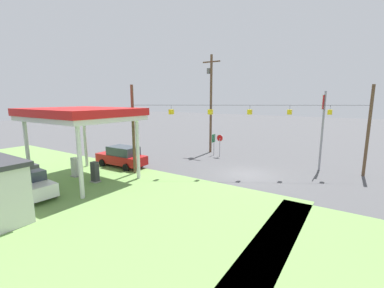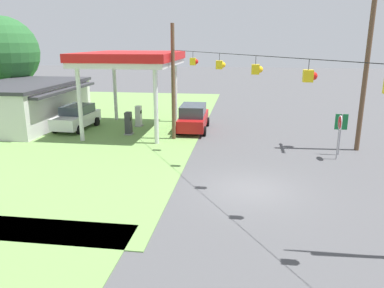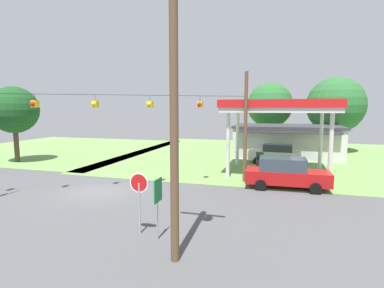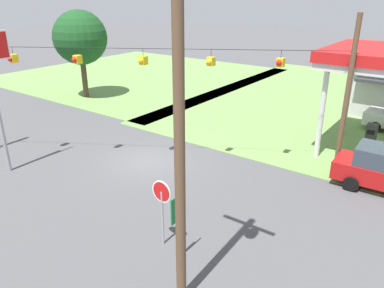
{
  "view_description": "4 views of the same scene",
  "coord_description": "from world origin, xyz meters",
  "px_view_note": "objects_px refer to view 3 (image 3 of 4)",
  "views": [
    {
      "loc": [
        -7.6,
        20.13,
        6.34
      ],
      "look_at": [
        5.2,
        0.65,
        2.23
      ],
      "focal_mm": 24.0,
      "sensor_mm": 36.0,
      "label": 1
    },
    {
      "loc": [
        -15.77,
        0.43,
        6.43
      ],
      "look_at": [
        1.7,
        2.86,
        1.54
      ],
      "focal_mm": 35.0,
      "sensor_mm": 36.0,
      "label": 2
    },
    {
      "loc": [
        10.43,
        -15.39,
        5.04
      ],
      "look_at": [
        4.79,
        3.86,
        2.65
      ],
      "focal_mm": 28.0,
      "sensor_mm": 36.0,
      "label": 3
    },
    {
      "loc": [
        12.45,
        -13.09,
        8.29
      ],
      "look_at": [
        2.74,
        0.17,
        1.6
      ],
      "focal_mm": 35.0,
      "sensor_mm": 36.0,
      "label": 4
    }
  ],
  "objects_px": {
    "gas_station_store": "(286,141)",
    "tree_far_back": "(336,105)",
    "route_sign": "(158,196)",
    "gas_station_canopy": "(279,107)",
    "tree_behind_station": "(270,105)",
    "fuel_pump_far": "(294,165)",
    "tree_west_verge": "(14,110)",
    "car_at_pumps_rear": "(275,154)",
    "stop_sign_roadside": "(139,190)",
    "fuel_pump_near": "(260,163)",
    "utility_pole_main": "(175,68)",
    "car_at_pumps_front": "(286,173)"
  },
  "relations": [
    {
      "from": "fuel_pump_far",
      "to": "stop_sign_roadside",
      "type": "distance_m",
      "value": 14.75
    },
    {
      "from": "utility_pole_main",
      "to": "tree_west_verge",
      "type": "bearing_deg",
      "value": 147.3
    },
    {
      "from": "car_at_pumps_front",
      "to": "gas_station_store",
      "type": "bearing_deg",
      "value": 87.25
    },
    {
      "from": "gas_station_store",
      "to": "car_at_pumps_front",
      "type": "height_order",
      "value": "gas_station_store"
    },
    {
      "from": "fuel_pump_near",
      "to": "stop_sign_roadside",
      "type": "distance_m",
      "value": 13.81
    },
    {
      "from": "stop_sign_roadside",
      "to": "utility_pole_main",
      "type": "relative_size",
      "value": 0.22
    },
    {
      "from": "gas_station_canopy",
      "to": "tree_behind_station",
      "type": "relative_size",
      "value": 0.99
    },
    {
      "from": "car_at_pumps_rear",
      "to": "tree_behind_station",
      "type": "height_order",
      "value": "tree_behind_station"
    },
    {
      "from": "gas_station_canopy",
      "to": "tree_west_verge",
      "type": "bearing_deg",
      "value": -175.66
    },
    {
      "from": "route_sign",
      "to": "tree_far_back",
      "type": "relative_size",
      "value": 0.28
    },
    {
      "from": "stop_sign_roadside",
      "to": "tree_far_back",
      "type": "distance_m",
      "value": 29.67
    },
    {
      "from": "fuel_pump_far",
      "to": "tree_far_back",
      "type": "height_order",
      "value": "tree_far_back"
    },
    {
      "from": "gas_station_store",
      "to": "tree_behind_station",
      "type": "height_order",
      "value": "tree_behind_station"
    },
    {
      "from": "gas_station_canopy",
      "to": "fuel_pump_near",
      "type": "bearing_deg",
      "value": -179.93
    },
    {
      "from": "gas_station_store",
      "to": "tree_behind_station",
      "type": "distance_m",
      "value": 8.0
    },
    {
      "from": "gas_station_store",
      "to": "tree_far_back",
      "type": "distance_m",
      "value": 8.19
    },
    {
      "from": "car_at_pumps_rear",
      "to": "gas_station_store",
      "type": "bearing_deg",
      "value": -99.74
    },
    {
      "from": "fuel_pump_near",
      "to": "tree_west_verge",
      "type": "distance_m",
      "value": 22.58
    },
    {
      "from": "car_at_pumps_rear",
      "to": "route_sign",
      "type": "bearing_deg",
      "value": 80.09
    },
    {
      "from": "fuel_pump_far",
      "to": "tree_far_back",
      "type": "xyz_separation_m",
      "value": [
        4.9,
        13.95,
        4.62
      ]
    },
    {
      "from": "gas_station_store",
      "to": "car_at_pumps_rear",
      "type": "xyz_separation_m",
      "value": [
        -1.04,
        -4.64,
        -0.73
      ]
    },
    {
      "from": "fuel_pump_far",
      "to": "route_sign",
      "type": "xyz_separation_m",
      "value": [
        -5.54,
        -13.52,
        0.94
      ]
    },
    {
      "from": "fuel_pump_far",
      "to": "utility_pole_main",
      "type": "bearing_deg",
      "value": -106.27
    },
    {
      "from": "tree_west_verge",
      "to": "car_at_pumps_rear",
      "type": "bearing_deg",
      "value": 14.72
    },
    {
      "from": "gas_station_store",
      "to": "stop_sign_roadside",
      "type": "distance_m",
      "value": 23.0
    },
    {
      "from": "stop_sign_roadside",
      "to": "car_at_pumps_rear",
      "type": "bearing_deg",
      "value": -105.91
    },
    {
      "from": "gas_station_canopy",
      "to": "gas_station_store",
      "type": "relative_size",
      "value": 0.77
    },
    {
      "from": "car_at_pumps_front",
      "to": "car_at_pumps_rear",
      "type": "xyz_separation_m",
      "value": [
        -0.75,
        8.68,
        -0.06
      ]
    },
    {
      "from": "tree_far_back",
      "to": "stop_sign_roadside",
      "type": "bearing_deg",
      "value": -112.71
    },
    {
      "from": "car_at_pumps_rear",
      "to": "tree_far_back",
      "type": "distance_m",
      "value": 12.36
    },
    {
      "from": "fuel_pump_near",
      "to": "utility_pole_main",
      "type": "bearing_deg",
      "value": -96.71
    },
    {
      "from": "car_at_pumps_rear",
      "to": "tree_west_verge",
      "type": "xyz_separation_m",
      "value": [
        -23.26,
        -6.11,
        3.95
      ]
    },
    {
      "from": "route_sign",
      "to": "utility_pole_main",
      "type": "relative_size",
      "value": 0.21
    },
    {
      "from": "car_at_pumps_rear",
      "to": "tree_behind_station",
      "type": "relative_size",
      "value": 0.56
    },
    {
      "from": "route_sign",
      "to": "tree_far_back",
      "type": "height_order",
      "value": "tree_far_back"
    },
    {
      "from": "fuel_pump_far",
      "to": "tree_west_verge",
      "type": "distance_m",
      "value": 25.12
    },
    {
      "from": "route_sign",
      "to": "tree_behind_station",
      "type": "height_order",
      "value": "tree_behind_station"
    },
    {
      "from": "car_at_pumps_front",
      "to": "tree_behind_station",
      "type": "distance_m",
      "value": 20.63
    },
    {
      "from": "utility_pole_main",
      "to": "gas_station_store",
      "type": "bearing_deg",
      "value": 80.67
    },
    {
      "from": "utility_pole_main",
      "to": "fuel_pump_far",
      "type": "bearing_deg",
      "value": 73.73
    },
    {
      "from": "route_sign",
      "to": "gas_station_canopy",
      "type": "bearing_deg",
      "value": 72.57
    },
    {
      "from": "gas_station_store",
      "to": "tree_far_back",
      "type": "bearing_deg",
      "value": 43.09
    },
    {
      "from": "fuel_pump_far",
      "to": "car_at_pumps_rear",
      "type": "relative_size",
      "value": 0.35
    },
    {
      "from": "car_at_pumps_rear",
      "to": "tree_west_verge",
      "type": "height_order",
      "value": "tree_west_verge"
    },
    {
      "from": "fuel_pump_far",
      "to": "car_at_pumps_front",
      "type": "relative_size",
      "value": 0.31
    },
    {
      "from": "route_sign",
      "to": "utility_pole_main",
      "type": "bearing_deg",
      "value": -48.11
    },
    {
      "from": "gas_station_canopy",
      "to": "tree_west_verge",
      "type": "relative_size",
      "value": 1.16
    },
    {
      "from": "gas_station_store",
      "to": "route_sign",
      "type": "relative_size",
      "value": 4.45
    },
    {
      "from": "tree_west_verge",
      "to": "tree_far_back",
      "type": "bearing_deg",
      "value": 27.97
    },
    {
      "from": "gas_station_canopy",
      "to": "utility_pole_main",
      "type": "relative_size",
      "value": 0.73
    }
  ]
}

